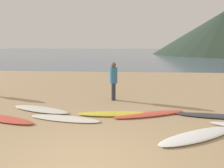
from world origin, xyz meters
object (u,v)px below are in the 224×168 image
Objects in this scene: person_0 at (113,78)px; surfboard_7 at (215,116)px; surfboard_3 at (65,118)px; surfboard_5 at (150,114)px; surfboard_4 at (116,114)px; surfboard_6 at (198,136)px; surfboard_2 at (41,109)px; surfboard_1 at (3,119)px.

surfboard_7 is at bearing 53.63° from person_0.
surfboard_5 is (2.83, 0.59, 0.01)m from surfboard_3.
surfboard_4 is 1.01× the size of surfboard_5.
surfboard_6 reaches higher than surfboard_7.
surfboard_2 is 4.00m from surfboard_5.
surfboard_6 is at bearing -5.06° from surfboard_3.
surfboard_5 is at bearing 27.91° from person_0.
surfboard_5 is 1.58× the size of person_0.
surfboard_7 is at bearing -3.49° from surfboard_4.
surfboard_4 is at bearing 26.56° from surfboard_3.
surfboard_4 is at bearing 11.18° from surfboard_2.
person_0 is (-3.58, 1.79, 0.94)m from surfboard_7.
surfboard_7 is 4.11m from person_0.
surfboard_1 is at bearing 143.95° from surfboard_6.
surfboard_5 is (3.99, -0.19, -0.01)m from surfboard_2.
surfboard_3 is 2.94m from person_0.
surfboard_3 is 0.92× the size of surfboard_5.
surfboard_3 is 2.89m from surfboard_5.
surfboard_2 is 0.97× the size of surfboard_3.
surfboard_4 is at bearing -172.11° from surfboard_7.
person_0 reaches higher than surfboard_5.
surfboard_3 is at bearing 137.42° from surfboard_6.
person_0 reaches higher than surfboard_7.
surfboard_1 is 0.94× the size of surfboard_7.
surfboard_3 is (1.97, 0.20, -0.01)m from surfboard_1.
surfboard_1 is 0.90× the size of surfboard_4.
surfboard_4 is at bearing -3.23° from person_0.
person_0 is (-0.21, 1.85, 0.94)m from surfboard_4.
surfboard_7 is (2.19, 0.00, -0.00)m from surfboard_5.
surfboard_1 is at bearing -112.84° from surfboard_2.
surfboard_7 is at bearing 15.62° from surfboard_3.
surfboard_4 reaches higher than surfboard_3.
surfboard_4 is 1.06× the size of surfboard_6.
surfboard_7 is 1.54× the size of person_0.
surfboard_2 is at bearing -68.28° from person_0.
surfboard_2 is 0.90× the size of surfboard_5.
surfboard_6 is 4.26m from person_0.
surfboard_7 is (1.12, 1.56, -0.01)m from surfboard_6.
surfboard_4 is 3.36m from surfboard_7.
surfboard_6 is 1.92m from surfboard_7.
surfboard_3 is at bearing -166.92° from surfboard_4.
surfboard_2 is at bearing 157.22° from surfboard_5.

